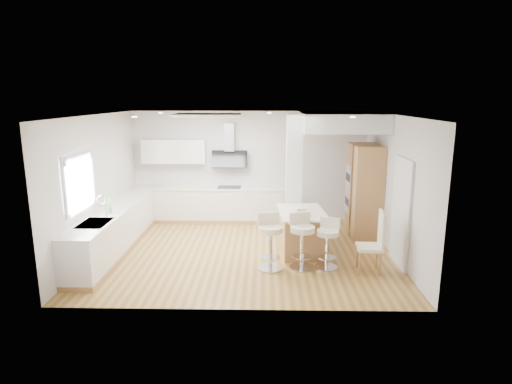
{
  "coord_description": "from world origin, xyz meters",
  "views": [
    {
      "loc": [
        0.41,
        -8.41,
        3.14
      ],
      "look_at": [
        0.22,
        0.4,
        1.18
      ],
      "focal_mm": 30.0,
      "sensor_mm": 36.0,
      "label": 1
    }
  ],
  "objects_px": {
    "peninsula": "(301,231)",
    "dining_chair": "(375,240)",
    "bar_stool_a": "(270,238)",
    "bar_stool_b": "(302,238)",
    "bar_stool_c": "(328,241)"
  },
  "relations": [
    {
      "from": "bar_stool_a",
      "to": "peninsula",
      "type": "bearing_deg",
      "value": 42.06
    },
    {
      "from": "peninsula",
      "to": "bar_stool_a",
      "type": "relative_size",
      "value": 1.39
    },
    {
      "from": "peninsula",
      "to": "bar_stool_b",
      "type": "xyz_separation_m",
      "value": [
        -0.07,
        -0.91,
        0.16
      ]
    },
    {
      "from": "peninsula",
      "to": "bar_stool_b",
      "type": "bearing_deg",
      "value": -98.58
    },
    {
      "from": "bar_stool_a",
      "to": "dining_chair",
      "type": "relative_size",
      "value": 0.91
    },
    {
      "from": "bar_stool_a",
      "to": "dining_chair",
      "type": "height_order",
      "value": "dining_chair"
    },
    {
      "from": "peninsula",
      "to": "dining_chair",
      "type": "distance_m",
      "value": 1.65
    },
    {
      "from": "bar_stool_a",
      "to": "bar_stool_b",
      "type": "relative_size",
      "value": 1.01
    },
    {
      "from": "bar_stool_a",
      "to": "dining_chair",
      "type": "xyz_separation_m",
      "value": [
        1.9,
        -0.11,
        0.02
      ]
    },
    {
      "from": "bar_stool_a",
      "to": "bar_stool_b",
      "type": "height_order",
      "value": "bar_stool_a"
    },
    {
      "from": "bar_stool_b",
      "to": "bar_stool_c",
      "type": "bearing_deg",
      "value": -13.58
    },
    {
      "from": "bar_stool_b",
      "to": "dining_chair",
      "type": "relative_size",
      "value": 0.91
    },
    {
      "from": "bar_stool_c",
      "to": "dining_chair",
      "type": "distance_m",
      "value": 0.86
    },
    {
      "from": "bar_stool_c",
      "to": "bar_stool_b",
      "type": "bearing_deg",
      "value": -154.96
    },
    {
      "from": "bar_stool_b",
      "to": "dining_chair",
      "type": "xyz_separation_m",
      "value": [
        1.31,
        -0.16,
        0.03
      ]
    }
  ]
}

